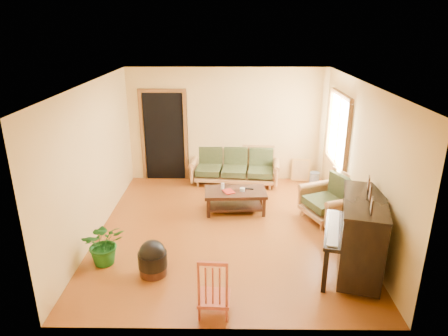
{
  "coord_description": "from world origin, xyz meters",
  "views": [
    {
      "loc": [
        0.04,
        -6.39,
        3.5
      ],
      "look_at": [
        -0.04,
        0.2,
        1.1
      ],
      "focal_mm": 32.0,
      "sensor_mm": 36.0,
      "label": 1
    }
  ],
  "objects_px": {
    "armchair": "(327,198)",
    "potted_plant": "(105,243)",
    "coffee_table": "(235,201)",
    "ceramic_crock": "(314,178)",
    "piano": "(361,238)",
    "footstool": "(153,262)",
    "red_chair": "(214,284)",
    "sofa": "(235,166)"
  },
  "relations": [
    {
      "from": "footstool",
      "to": "potted_plant",
      "type": "relative_size",
      "value": 0.61
    },
    {
      "from": "coffee_table",
      "to": "footstool",
      "type": "height_order",
      "value": "coffee_table"
    },
    {
      "from": "potted_plant",
      "to": "ceramic_crock",
      "type": "bearing_deg",
      "value": 40.41
    },
    {
      "from": "armchair",
      "to": "ceramic_crock",
      "type": "bearing_deg",
      "value": 62.48
    },
    {
      "from": "sofa",
      "to": "potted_plant",
      "type": "relative_size",
      "value": 2.82
    },
    {
      "from": "armchair",
      "to": "red_chair",
      "type": "height_order",
      "value": "armchair"
    },
    {
      "from": "coffee_table",
      "to": "armchair",
      "type": "relative_size",
      "value": 1.31
    },
    {
      "from": "piano",
      "to": "ceramic_crock",
      "type": "distance_m",
      "value": 3.55
    },
    {
      "from": "footstool",
      "to": "potted_plant",
      "type": "distance_m",
      "value": 0.84
    },
    {
      "from": "sofa",
      "to": "footstool",
      "type": "bearing_deg",
      "value": -103.51
    },
    {
      "from": "red_chair",
      "to": "ceramic_crock",
      "type": "height_order",
      "value": "red_chair"
    },
    {
      "from": "footstool",
      "to": "potted_plant",
      "type": "height_order",
      "value": "potted_plant"
    },
    {
      "from": "coffee_table",
      "to": "armchair",
      "type": "bearing_deg",
      "value": -12.02
    },
    {
      "from": "armchair",
      "to": "potted_plant",
      "type": "height_order",
      "value": "armchair"
    },
    {
      "from": "sofa",
      "to": "potted_plant",
      "type": "height_order",
      "value": "sofa"
    },
    {
      "from": "sofa",
      "to": "piano",
      "type": "relative_size",
      "value": 1.44
    },
    {
      "from": "coffee_table",
      "to": "red_chair",
      "type": "height_order",
      "value": "red_chair"
    },
    {
      "from": "coffee_table",
      "to": "ceramic_crock",
      "type": "distance_m",
      "value": 2.35
    },
    {
      "from": "sofa",
      "to": "armchair",
      "type": "xyz_separation_m",
      "value": [
        1.69,
        -1.81,
        0.03
      ]
    },
    {
      "from": "sofa",
      "to": "coffee_table",
      "type": "xyz_separation_m",
      "value": [
        -0.01,
        -1.45,
        -0.2
      ]
    },
    {
      "from": "armchair",
      "to": "footstool",
      "type": "height_order",
      "value": "armchair"
    },
    {
      "from": "ceramic_crock",
      "to": "piano",
      "type": "bearing_deg",
      "value": -91.25
    },
    {
      "from": "footstool",
      "to": "red_chair",
      "type": "xyz_separation_m",
      "value": [
        0.93,
        -0.82,
        0.22
      ]
    },
    {
      "from": "sofa",
      "to": "coffee_table",
      "type": "relative_size",
      "value": 1.65
    },
    {
      "from": "armchair",
      "to": "ceramic_crock",
      "type": "relative_size",
      "value": 3.32
    },
    {
      "from": "coffee_table",
      "to": "footstool",
      "type": "xyz_separation_m",
      "value": [
        -1.24,
        -2.12,
        -0.01
      ]
    },
    {
      "from": "coffee_table",
      "to": "ceramic_crock",
      "type": "height_order",
      "value": "coffee_table"
    },
    {
      "from": "sofa",
      "to": "footstool",
      "type": "xyz_separation_m",
      "value": [
        -1.25,
        -3.57,
        -0.22
      ]
    },
    {
      "from": "piano",
      "to": "ceramic_crock",
      "type": "bearing_deg",
      "value": 104.36
    },
    {
      "from": "armchair",
      "to": "piano",
      "type": "distance_m",
      "value": 1.72
    },
    {
      "from": "sofa",
      "to": "red_chair",
      "type": "relative_size",
      "value": 2.31
    },
    {
      "from": "ceramic_crock",
      "to": "sofa",
      "type": "bearing_deg",
      "value": -179.98
    },
    {
      "from": "coffee_table",
      "to": "red_chair",
      "type": "bearing_deg",
      "value": -96.04
    },
    {
      "from": "sofa",
      "to": "ceramic_crock",
      "type": "bearing_deg",
      "value": 5.79
    },
    {
      "from": "ceramic_crock",
      "to": "potted_plant",
      "type": "height_order",
      "value": "potted_plant"
    },
    {
      "from": "armchair",
      "to": "ceramic_crock",
      "type": "height_order",
      "value": "armchair"
    },
    {
      "from": "ceramic_crock",
      "to": "footstool",
      "type": "bearing_deg",
      "value": -130.85
    },
    {
      "from": "sofa",
      "to": "armchair",
      "type": "height_order",
      "value": "armchair"
    },
    {
      "from": "potted_plant",
      "to": "armchair",
      "type": "bearing_deg",
      "value": 21.69
    },
    {
      "from": "footstool",
      "to": "red_chair",
      "type": "height_order",
      "value": "red_chair"
    },
    {
      "from": "coffee_table",
      "to": "red_chair",
      "type": "relative_size",
      "value": 1.4
    },
    {
      "from": "coffee_table",
      "to": "piano",
      "type": "distance_m",
      "value": 2.75
    }
  ]
}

